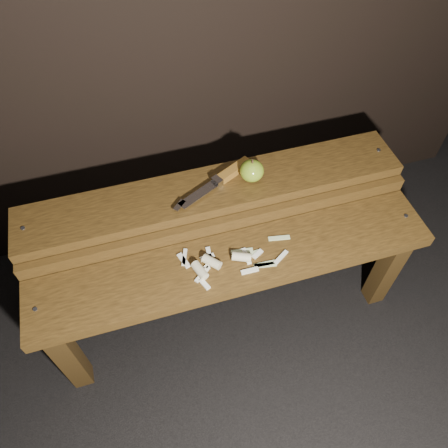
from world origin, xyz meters
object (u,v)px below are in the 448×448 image
object	(u,v)px
apple	(252,171)
knife	(225,176)
bench_front_tier	(235,274)
bench_rear_tier	(215,206)

from	to	relation	value
apple	knife	bearing A→B (deg)	165.67
bench_front_tier	bench_rear_tier	distance (m)	0.23
bench_rear_tier	apple	distance (m)	0.17
bench_front_tier	bench_rear_tier	bearing A→B (deg)	90.00
bench_rear_tier	apple	world-z (taller)	apple
apple	knife	size ratio (longest dim) A/B	0.28
bench_front_tier	knife	distance (m)	0.30
bench_rear_tier	apple	bearing A→B (deg)	2.05
bench_rear_tier	bench_front_tier	bearing A→B (deg)	-90.00
bench_front_tier	bench_rear_tier	xyz separation A→B (m)	(0.00, 0.23, 0.06)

